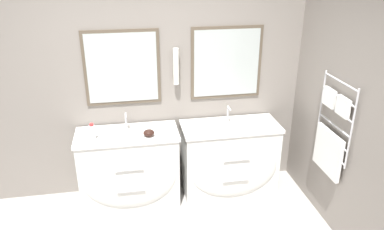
% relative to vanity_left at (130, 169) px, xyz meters
% --- Properties ---
extents(wall_back, '(5.21, 0.14, 2.60)m').
position_rel_vanity_left_xyz_m(wall_back, '(0.25, 0.34, 0.87)').
color(wall_back, gray).
rests_on(wall_back, ground_plane).
extents(wall_right, '(0.13, 3.43, 2.60)m').
position_rel_vanity_left_xyz_m(wall_right, '(2.08, -0.58, 0.86)').
color(wall_right, gray).
rests_on(wall_right, ground_plane).
extents(vanity_left, '(1.12, 0.56, 0.87)m').
position_rel_vanity_left_xyz_m(vanity_left, '(0.00, 0.00, 0.00)').
color(vanity_left, white).
rests_on(vanity_left, ground_plane).
extents(vanity_right, '(1.12, 0.56, 0.87)m').
position_rel_vanity_left_xyz_m(vanity_right, '(1.17, 0.00, 0.00)').
color(vanity_right, white).
rests_on(vanity_right, ground_plane).
extents(faucet_left, '(0.17, 0.12, 0.18)m').
position_rel_vanity_left_xyz_m(faucet_left, '(0.00, 0.15, 0.52)').
color(faucet_left, silver).
rests_on(faucet_left, vanity_left).
extents(faucet_right, '(0.17, 0.12, 0.18)m').
position_rel_vanity_left_xyz_m(faucet_right, '(1.17, 0.15, 0.52)').
color(faucet_right, silver).
rests_on(faucet_right, vanity_right).
extents(toiletry_bottle, '(0.07, 0.07, 0.18)m').
position_rel_vanity_left_xyz_m(toiletry_bottle, '(-0.35, -0.05, 0.51)').
color(toiletry_bottle, silver).
rests_on(toiletry_bottle, vanity_left).
extents(amenity_bowl, '(0.12, 0.12, 0.07)m').
position_rel_vanity_left_xyz_m(amenity_bowl, '(0.23, -0.08, 0.47)').
color(amenity_bowl, black).
rests_on(amenity_bowl, vanity_left).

